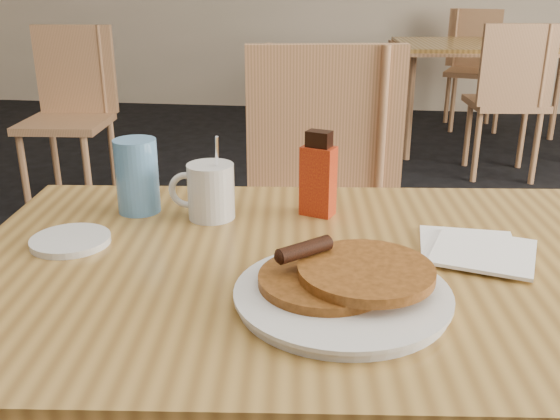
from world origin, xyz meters
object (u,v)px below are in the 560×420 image
(chair_neighbor_far, at_px, (474,58))
(neighbor_table, at_px, (494,49))
(blue_tumbler, at_px, (137,176))
(chair_neighbor_near, at_px, (510,89))
(syrup_bottle, at_px, (318,177))
(coffee_mug, at_px, (209,190))
(main_table, at_px, (305,285))
(pancake_plate, at_px, (343,288))
(chair_main_far, at_px, (321,195))
(chair_wall_extra, at_px, (71,100))

(chair_neighbor_far, bearing_deg, neighbor_table, -72.31)
(blue_tumbler, bearing_deg, chair_neighbor_near, 64.47)
(syrup_bottle, bearing_deg, coffee_mug, -148.55)
(chair_neighbor_near, bearing_deg, neighbor_table, 82.12)
(neighbor_table, bearing_deg, main_table, -105.05)
(pancake_plate, height_order, blue_tumbler, blue_tumbler)
(chair_main_far, bearing_deg, chair_neighbor_far, 65.11)
(coffee_mug, relative_size, syrup_bottle, 1.01)
(chair_main_far, bearing_deg, coffee_mug, -117.03)
(neighbor_table, relative_size, chair_main_far, 1.40)
(chair_neighbor_near, height_order, pancake_plate, chair_neighbor_near)
(chair_wall_extra, relative_size, blue_tumbler, 6.50)
(blue_tumbler, bearing_deg, chair_neighbor_far, 72.50)
(main_table, relative_size, blue_tumbler, 8.64)
(syrup_bottle, bearing_deg, main_table, -71.43)
(chair_neighbor_far, height_order, blue_tumbler, chair_neighbor_far)
(pancake_plate, relative_size, coffee_mug, 1.86)
(chair_main_far, distance_m, coffee_mug, 0.63)
(main_table, distance_m, chair_wall_extra, 2.66)
(pancake_plate, height_order, coffee_mug, coffee_mug)
(pancake_plate, height_order, syrup_bottle, syrup_bottle)
(chair_neighbor_far, height_order, coffee_mug, chair_neighbor_far)
(main_table, bearing_deg, chair_main_far, 91.51)
(chair_neighbor_near, height_order, syrup_bottle, chair_neighbor_near)
(coffee_mug, distance_m, blue_tumbler, 0.15)
(chair_neighbor_near, bearing_deg, chair_main_far, -120.59)
(chair_main_far, bearing_deg, main_table, -98.06)
(chair_wall_extra, distance_m, pancake_plate, 2.80)
(syrup_bottle, height_order, blue_tumbler, syrup_bottle)
(coffee_mug, height_order, blue_tumbler, coffee_mug)
(main_table, relative_size, chair_wall_extra, 1.33)
(chair_main_far, xyz_separation_m, chair_wall_extra, (-1.43, 1.48, -0.04))
(neighbor_table, height_order, coffee_mug, coffee_mug)
(chair_main_far, height_order, syrup_bottle, chair_main_far)
(neighbor_table, height_order, chair_neighbor_far, chair_neighbor_far)
(chair_wall_extra, relative_size, syrup_bottle, 5.68)
(main_table, xyz_separation_m, pancake_plate, (0.06, -0.12, 0.06))
(neighbor_table, height_order, syrup_bottle, syrup_bottle)
(neighbor_table, bearing_deg, syrup_bottle, -105.89)
(pancake_plate, bearing_deg, blue_tumbler, 142.85)
(chair_neighbor_near, relative_size, blue_tumbler, 6.45)
(chair_neighbor_near, bearing_deg, syrup_bottle, -115.82)
(chair_neighbor_near, bearing_deg, pancake_plate, -112.76)
(chair_neighbor_far, relative_size, coffee_mug, 5.58)
(main_table, xyz_separation_m, chair_wall_extra, (-1.45, 2.23, -0.14))
(neighbor_table, distance_m, chair_neighbor_far, 0.79)
(main_table, xyz_separation_m, coffee_mug, (-0.20, 0.17, 0.10))
(chair_main_far, relative_size, chair_neighbor_near, 1.08)
(coffee_mug, bearing_deg, chair_wall_extra, 133.17)
(chair_wall_extra, bearing_deg, chair_main_far, -50.87)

